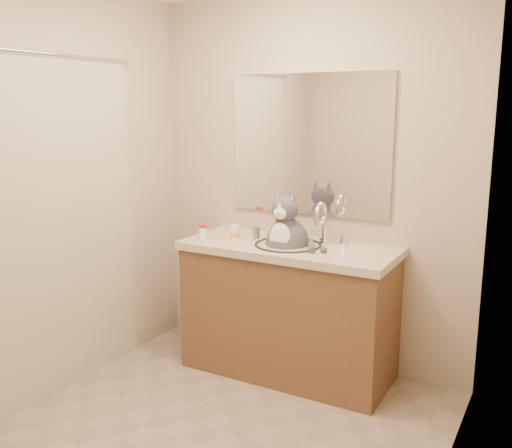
{
  "coord_description": "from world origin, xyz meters",
  "views": [
    {
      "loc": [
        1.5,
        -2.14,
        1.69
      ],
      "look_at": [
        -0.06,
        0.65,
        1.03
      ],
      "focal_mm": 40.0,
      "sensor_mm": 36.0,
      "label": 1
    }
  ],
  "objects_px": {
    "pill_bottle_redcap": "(203,231)",
    "grey_canister": "(256,233)",
    "pill_bottle_orange": "(235,233)",
    "cat": "(287,242)"
  },
  "relations": [
    {
      "from": "cat",
      "to": "pill_bottle_redcap",
      "type": "bearing_deg",
      "value": -168.93
    },
    {
      "from": "pill_bottle_redcap",
      "to": "pill_bottle_orange",
      "type": "height_order",
      "value": "pill_bottle_orange"
    },
    {
      "from": "cat",
      "to": "grey_canister",
      "type": "relative_size",
      "value": 7.27
    },
    {
      "from": "cat",
      "to": "pill_bottle_redcap",
      "type": "height_order",
      "value": "cat"
    },
    {
      "from": "grey_canister",
      "to": "pill_bottle_redcap",
      "type": "bearing_deg",
      "value": -151.81
    },
    {
      "from": "pill_bottle_orange",
      "to": "cat",
      "type": "bearing_deg",
      "value": 11.58
    },
    {
      "from": "pill_bottle_redcap",
      "to": "pill_bottle_orange",
      "type": "distance_m",
      "value": 0.22
    },
    {
      "from": "cat",
      "to": "pill_bottle_orange",
      "type": "relative_size",
      "value": 5.49
    },
    {
      "from": "pill_bottle_redcap",
      "to": "grey_canister",
      "type": "height_order",
      "value": "pill_bottle_redcap"
    },
    {
      "from": "cat",
      "to": "pill_bottle_redcap",
      "type": "distance_m",
      "value": 0.57
    }
  ]
}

